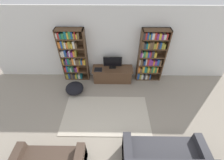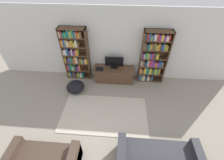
% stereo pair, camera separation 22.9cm
% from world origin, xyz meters
% --- Properties ---
extents(wall_back, '(8.80, 0.06, 2.60)m').
position_xyz_m(wall_back, '(0.00, 4.23, 1.30)').
color(wall_back, silver).
rests_on(wall_back, ground_plane).
extents(bookshelf_left, '(0.91, 0.30, 1.97)m').
position_xyz_m(bookshelf_left, '(-1.40, 4.05, 1.00)').
color(bookshelf_left, '#513823').
rests_on(bookshelf_left, ground_plane).
extents(bookshelf_right, '(0.91, 0.30, 1.97)m').
position_xyz_m(bookshelf_right, '(1.34, 4.05, 0.99)').
color(bookshelf_right, '#513823').
rests_on(bookshelf_right, ground_plane).
extents(tv_stand, '(1.47, 0.53, 0.54)m').
position_xyz_m(tv_stand, '(0.01, 3.90, 0.27)').
color(tv_stand, brown).
rests_on(tv_stand, ground_plane).
extents(television, '(0.66, 0.16, 0.45)m').
position_xyz_m(television, '(0.01, 3.96, 0.78)').
color(television, black).
rests_on(television, tv_stand).
extents(laptop, '(0.28, 0.23, 0.03)m').
position_xyz_m(laptop, '(-0.50, 3.82, 0.56)').
color(laptop, '#28282D').
rests_on(laptop, tv_stand).
extents(area_rug, '(2.59, 1.45, 0.02)m').
position_xyz_m(area_rug, '(-0.17, 2.28, 0.01)').
color(area_rug, beige).
rests_on(area_rug, ground_plane).
extents(beanbag_ottoman, '(0.61, 0.61, 0.35)m').
position_xyz_m(beanbag_ottoman, '(-1.30, 3.23, 0.18)').
color(beanbag_ottoman, black).
rests_on(beanbag_ottoman, ground_plane).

